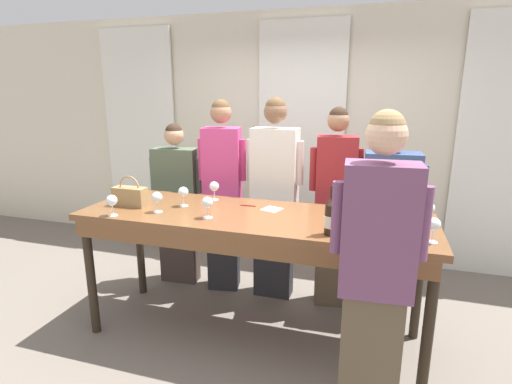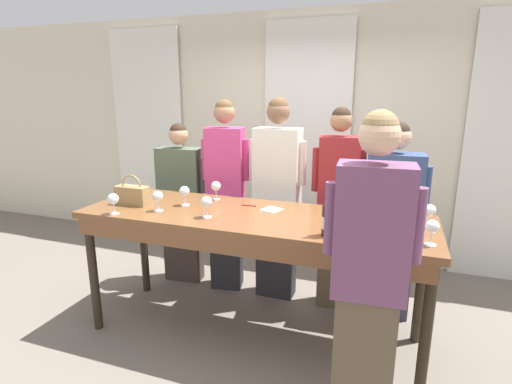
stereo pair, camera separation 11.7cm
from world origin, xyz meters
name	(u,v)px [view 2 (the right image)]	position (x,y,z in m)	size (l,w,h in m)	color
ground_plane	(253,334)	(0.00, 0.00, 0.00)	(18.00, 18.00, 0.00)	#70665B
wall_back	(308,138)	(0.00, 1.88, 1.40)	(12.00, 0.06, 2.80)	beige
curtain_panel_left	(149,136)	(-2.12, 1.82, 1.34)	(0.99, 0.03, 2.69)	white
curtain_panel_center	(306,143)	(0.00, 1.82, 1.34)	(0.99, 0.03, 2.69)	white
tasting_bar	(251,228)	(0.00, -0.03, 0.93)	(2.65, 0.84, 1.03)	brown
wine_bottle	(328,218)	(0.61, -0.28, 1.15)	(0.08, 0.08, 0.33)	black
handbag	(132,194)	(-1.01, -0.08, 1.11)	(0.27, 0.11, 0.25)	#997A4C
wine_glass_front_left	(113,199)	(-0.98, -0.35, 1.14)	(0.08, 0.08, 0.16)	white
wine_glass_front_mid	(184,192)	(-0.59, 0.04, 1.14)	(0.08, 0.08, 0.16)	white
wine_glass_front_right	(406,229)	(1.08, -0.32, 1.14)	(0.08, 0.08, 0.16)	white
wine_glass_center_left	(412,215)	(1.12, -0.01, 1.14)	(0.08, 0.08, 0.16)	white
wine_glass_center_mid	(216,187)	(-0.43, 0.28, 1.14)	(0.08, 0.08, 0.16)	white
wine_glass_center_right	(430,211)	(1.23, 0.12, 1.14)	(0.08, 0.08, 0.16)	white
wine_glass_back_left	(158,197)	(-0.71, -0.17, 1.14)	(0.08, 0.08, 0.16)	white
wine_glass_back_mid	(207,203)	(-0.28, -0.19, 1.14)	(0.08, 0.08, 0.16)	white
wine_glass_back_right	(432,227)	(1.23, -0.23, 1.14)	(0.08, 0.08, 0.16)	white
napkin	(272,209)	(0.11, 0.15, 1.03)	(0.17, 0.17, 0.00)	white
pen	(249,205)	(-0.10, 0.19, 1.03)	(0.13, 0.02, 0.01)	maroon
guest_olive_jacket	(182,203)	(-1.02, 0.71, 0.83)	(0.55, 0.24, 1.63)	#473833
guest_pink_top	(226,194)	(-0.53, 0.71, 0.96)	(0.46, 0.31, 1.86)	#28282D
guest_cream_sweater	(277,198)	(-0.01, 0.71, 0.97)	(0.52, 0.23, 1.88)	#28282D
guest_striped_shirt	(337,207)	(0.53, 0.71, 0.94)	(0.46, 0.28, 1.80)	brown
guest_navy_coat	(391,222)	(1.00, 0.71, 0.85)	(0.56, 0.27, 1.69)	#383D51
host_pouring	(368,281)	(0.91, -0.71, 0.96)	(0.49, 0.24, 1.85)	brown
potted_plant	(158,219)	(-1.89, 1.56, 0.30)	(0.27, 0.27, 0.58)	#935B3D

